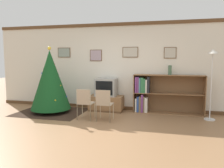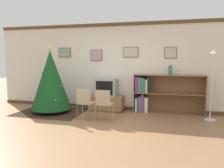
% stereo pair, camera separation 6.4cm
% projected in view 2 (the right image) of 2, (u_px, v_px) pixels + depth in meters
% --- Properties ---
extents(ground_plane, '(24.00, 24.00, 0.00)m').
position_uv_depth(ground_plane, '(88.00, 132.00, 4.74)').
color(ground_plane, '#936B47').
extents(wall_back, '(8.11, 0.11, 2.70)m').
position_uv_depth(wall_back, '(115.00, 67.00, 6.89)').
color(wall_back, silver).
rests_on(wall_back, ground_plane).
extents(area_rug, '(1.95, 1.58, 0.01)m').
position_uv_depth(area_rug, '(52.00, 112.00, 6.59)').
color(area_rug, '#332319').
rests_on(area_rug, ground_plane).
extents(christmas_tree, '(1.17, 1.17, 1.94)m').
position_uv_depth(christmas_tree, '(51.00, 80.00, 6.48)').
color(christmas_tree, maroon).
rests_on(christmas_tree, area_rug).
extents(tv_console, '(1.04, 0.52, 0.47)m').
position_uv_depth(tv_console, '(107.00, 103.00, 6.75)').
color(tv_console, brown).
rests_on(tv_console, ground_plane).
extents(television, '(0.63, 0.51, 0.54)m').
position_uv_depth(television, '(107.00, 87.00, 6.69)').
color(television, '#9E9E99').
rests_on(television, tv_console).
extents(folding_chair_left, '(0.40, 0.40, 0.82)m').
position_uv_depth(folding_chair_left, '(85.00, 102.00, 5.68)').
color(folding_chair_left, tan).
rests_on(folding_chair_left, ground_plane).
extents(folding_chair_right, '(0.40, 0.40, 0.82)m').
position_uv_depth(folding_chair_right, '(104.00, 103.00, 5.55)').
color(folding_chair_right, tan).
rests_on(folding_chair_right, ground_plane).
extents(bookshelf, '(2.01, 0.36, 1.13)m').
position_uv_depth(bookshelf, '(155.00, 94.00, 6.43)').
color(bookshelf, olive).
rests_on(bookshelf, ground_plane).
extents(vase, '(0.10, 0.10, 0.28)m').
position_uv_depth(vase, '(170.00, 70.00, 6.25)').
color(vase, '#47664C').
rests_on(vase, bookshelf).
extents(standing_lamp, '(0.28, 0.28, 1.84)m').
position_uv_depth(standing_lamp, '(213.00, 66.00, 5.54)').
color(standing_lamp, silver).
rests_on(standing_lamp, ground_plane).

